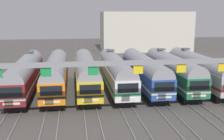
% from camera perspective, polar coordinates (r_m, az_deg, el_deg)
% --- Properties ---
extents(ground_plane, '(160.00, 160.00, 0.00)m').
position_cam_1_polar(ground_plane, '(39.57, 0.69, -4.04)').
color(ground_plane, '#4C4944').
extents(track_bed, '(25.85, 70.00, 0.15)m').
position_cam_1_polar(track_bed, '(55.99, -1.93, 0.67)').
color(track_bed, gray).
rests_on(track_bed, ground).
extents(commuter_train_maroon, '(2.88, 18.06, 5.05)m').
position_cam_1_polar(commuter_train_maroon, '(39.04, -17.25, -0.73)').
color(commuter_train_maroon, maroon).
rests_on(commuter_train_maroon, ground).
extents(commuter_train_orange, '(2.88, 18.06, 4.77)m').
position_cam_1_polar(commuter_train_orange, '(38.58, -11.30, -0.57)').
color(commuter_train_orange, orange).
rests_on(commuter_train_orange, ground).
extents(commuter_train_yellow, '(2.88, 18.06, 4.77)m').
position_cam_1_polar(commuter_train_yellow, '(38.54, -5.27, -0.40)').
color(commuter_train_yellow, gold).
rests_on(commuter_train_yellow, ground).
extents(commuter_train_white, '(2.88, 18.06, 5.05)m').
position_cam_1_polar(commuter_train_white, '(38.94, 0.70, -0.23)').
color(commuter_train_white, white).
rests_on(commuter_train_white, ground).
extents(commuter_train_blue, '(2.88, 18.06, 4.77)m').
position_cam_1_polar(commuter_train_blue, '(39.74, 6.50, -0.07)').
color(commuter_train_blue, '#284C9E').
rests_on(commuter_train_blue, ground).
extents(commuter_train_green, '(2.88, 18.06, 5.05)m').
position_cam_1_polar(commuter_train_green, '(40.93, 12.01, 0.10)').
color(commuter_train_green, '#236B42').
rests_on(commuter_train_green, ground).
extents(commuter_train_stainless, '(2.88, 18.06, 5.05)m').
position_cam_1_polar(commuter_train_stainless, '(42.48, 17.16, 0.25)').
color(commuter_train_stainless, '#B2B5BA').
rests_on(commuter_train_stainless, ground).
extents(catenary_gantry, '(29.58, 0.44, 6.97)m').
position_cam_1_polar(catenary_gantry, '(25.40, 5.31, -0.34)').
color(catenary_gantry, gray).
rests_on(catenary_gantry, ground).
extents(maintenance_building, '(25.08, 10.00, 10.93)m').
position_cam_1_polar(maintenance_building, '(81.24, 6.83, 7.82)').
color(maintenance_building, beige).
rests_on(maintenance_building, ground).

